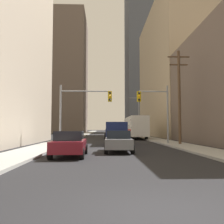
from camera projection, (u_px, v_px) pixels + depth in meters
name	position (u px, v px, depth m)	size (l,w,h in m)	color
ground_plane	(159.00, 214.00, 4.79)	(400.00, 400.00, 0.00)	black
sidewalk_left	(81.00, 135.00, 54.44)	(2.70, 160.00, 0.15)	#9E9E99
sidewalk_right	(136.00, 135.00, 54.86)	(2.70, 160.00, 0.15)	#9E9E99
city_bus	(135.00, 126.00, 38.39)	(2.67, 11.51, 3.40)	silver
cargo_van_navy	(116.00, 132.00, 24.85)	(2.16, 5.23, 2.26)	#141E4C
sedan_maroon	(70.00, 144.00, 14.48)	(1.95, 4.24, 1.52)	maroon
sedan_grey	(118.00, 141.00, 17.18)	(1.95, 4.25, 1.52)	slate
sedan_black	(111.00, 134.00, 38.51)	(1.95, 4.25, 1.52)	black
traffic_signal_near_left	(83.00, 104.00, 24.42)	(5.22, 0.44, 6.00)	gray
traffic_signal_near_right	(155.00, 105.00, 24.66)	(3.20, 0.44, 6.00)	gray
utility_pole_right	(179.00, 95.00, 24.21)	(2.20, 0.28, 9.42)	brown
street_lamp_right	(137.00, 113.00, 45.47)	(2.10, 0.32, 7.50)	gray
building_left_far_tower	(55.00, 75.00, 95.93)	(24.30, 23.12, 45.43)	#66564C
building_right_mid_block	(194.00, 73.00, 50.88)	(18.55, 29.36, 26.17)	tan
building_right_far_highrise	(155.00, 41.00, 98.45)	(23.43, 18.01, 73.70)	#4C515B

